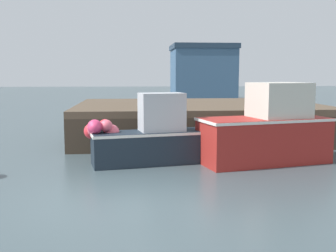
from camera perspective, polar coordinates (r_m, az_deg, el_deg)
ground at (r=8.91m, az=-7.61°, el=-10.84°), size 120.00×160.00×0.10m
pier at (r=17.12m, az=4.31°, el=2.21°), size 10.19×7.12×1.45m
fishing_boat_near_left at (r=12.31m, az=-2.90°, el=-1.59°), size 3.74×1.76×2.15m
fishing_boat_near_right at (r=12.82m, az=13.72°, el=-0.69°), size 4.24×2.48×2.46m
rowboat at (r=13.47m, az=15.24°, el=-3.73°), size 1.83×1.08×0.42m
warehouse at (r=43.12m, az=4.89°, el=7.54°), size 6.55×5.95×5.74m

